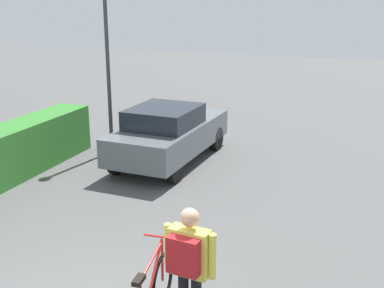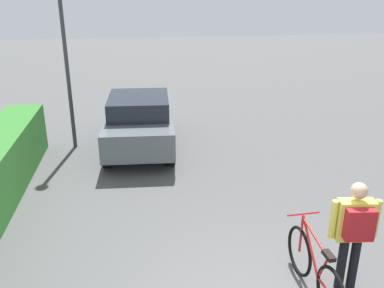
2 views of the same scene
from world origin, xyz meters
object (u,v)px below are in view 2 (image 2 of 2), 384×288
at_px(bicycle, 314,269).
at_px(person_rider, 354,228).
at_px(street_lamp, 64,35).
at_px(parked_car_near, 140,120).

bearing_deg(bicycle, person_rider, -87.42).
relative_size(person_rider, street_lamp, 0.37).
distance_m(parked_car_near, street_lamp, 2.83).
bearing_deg(parked_car_near, street_lamp, 83.34).
relative_size(parked_car_near, bicycle, 2.30).
distance_m(person_rider, street_lamp, 8.05).
xyz_separation_m(parked_car_near, street_lamp, (0.21, 1.76, 2.20)).
height_order(parked_car_near, person_rider, person_rider).
bearing_deg(person_rider, parked_car_near, 25.35).
xyz_separation_m(parked_car_near, bicycle, (-6.11, -2.36, -0.34)).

